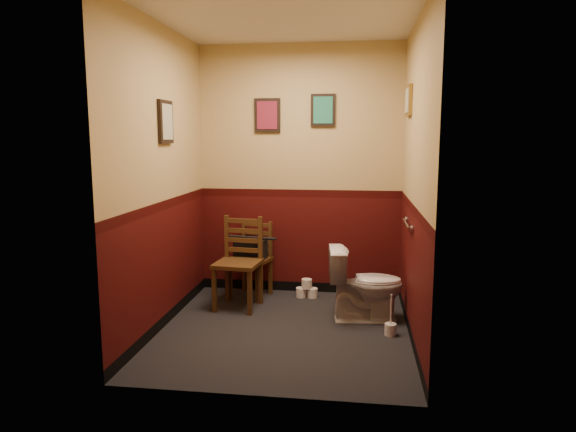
% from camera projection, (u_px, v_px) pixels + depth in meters
% --- Properties ---
extents(floor, '(2.20, 2.40, 0.00)m').
position_uv_depth(floor, '(284.00, 330.00, 4.61)').
color(floor, black).
rests_on(floor, ground).
extents(ceiling, '(2.20, 2.40, 0.00)m').
position_uv_depth(ceiling, '(284.00, 16.00, 4.20)').
color(ceiling, silver).
rests_on(ceiling, ground).
extents(wall_back, '(2.20, 0.00, 2.70)m').
position_uv_depth(wall_back, '(300.00, 171.00, 5.58)').
color(wall_back, '#3B0B0A').
rests_on(wall_back, ground).
extents(wall_front, '(2.20, 0.00, 2.70)m').
position_uv_depth(wall_front, '(257.00, 195.00, 3.23)').
color(wall_front, '#3B0B0A').
rests_on(wall_front, ground).
extents(wall_left, '(0.00, 2.40, 2.70)m').
position_uv_depth(wall_left, '(162.00, 179.00, 4.55)').
color(wall_left, '#3B0B0A').
rests_on(wall_left, ground).
extents(wall_right, '(0.00, 2.40, 2.70)m').
position_uv_depth(wall_right, '(415.00, 182.00, 4.26)').
color(wall_right, '#3B0B0A').
rests_on(wall_right, ground).
extents(grab_bar, '(0.05, 0.56, 0.06)m').
position_uv_depth(grab_bar, '(407.00, 224.00, 4.57)').
color(grab_bar, silver).
rests_on(grab_bar, wall_right).
extents(framed_print_back_a, '(0.28, 0.04, 0.36)m').
position_uv_depth(framed_print_back_a, '(267.00, 115.00, 5.51)').
color(framed_print_back_a, black).
rests_on(framed_print_back_a, wall_back).
extents(framed_print_back_b, '(0.26, 0.04, 0.34)m').
position_uv_depth(framed_print_back_b, '(323.00, 110.00, 5.43)').
color(framed_print_back_b, black).
rests_on(framed_print_back_b, wall_back).
extents(framed_print_left, '(0.04, 0.30, 0.38)m').
position_uv_depth(framed_print_left, '(166.00, 122.00, 4.57)').
color(framed_print_left, black).
rests_on(framed_print_left, wall_left).
extents(framed_print_right, '(0.04, 0.34, 0.28)m').
position_uv_depth(framed_print_right, '(409.00, 101.00, 4.74)').
color(framed_print_right, olive).
rests_on(framed_print_right, wall_right).
extents(toilet, '(0.74, 0.46, 0.69)m').
position_uv_depth(toilet, '(365.00, 285.00, 4.82)').
color(toilet, white).
rests_on(toilet, floor).
extents(toilet_brush, '(0.10, 0.10, 0.37)m').
position_uv_depth(toilet_brush, '(390.00, 329.00, 4.48)').
color(toilet_brush, silver).
rests_on(toilet_brush, floor).
extents(chair_left, '(0.47, 0.47, 0.92)m').
position_uv_depth(chair_left, '(239.00, 263.00, 5.19)').
color(chair_left, '#553619').
rests_on(chair_left, floor).
extents(chair_right, '(0.46, 0.46, 0.81)m').
position_uv_depth(chair_right, '(252.00, 259.00, 5.55)').
color(chair_right, '#553619').
rests_on(chair_right, floor).
extents(handbag, '(0.36, 0.22, 0.25)m').
position_uv_depth(handbag, '(250.00, 249.00, 5.50)').
color(handbag, black).
rests_on(handbag, chair_right).
extents(tp_stack, '(0.23, 0.12, 0.20)m').
position_uv_depth(tp_stack, '(307.00, 290.00, 5.54)').
color(tp_stack, silver).
rests_on(tp_stack, floor).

